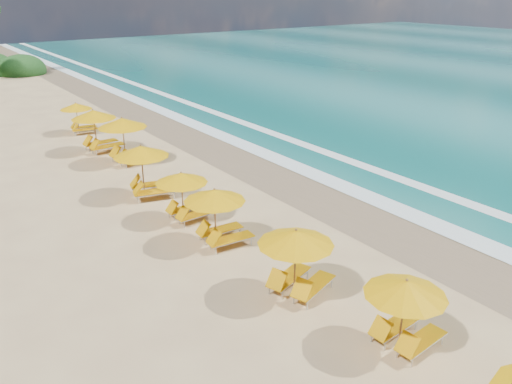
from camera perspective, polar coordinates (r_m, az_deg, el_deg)
name	(u,v)px	position (r m, az deg, el deg)	size (l,w,h in m)	color
ground	(256,219)	(20.88, 0.00, -3.06)	(160.00, 160.00, 0.00)	tan
wet_sand	(328,197)	(23.23, 8.05, -0.59)	(4.00, 160.00, 0.01)	#886E51
surf_foam	(370,184)	(25.05, 12.57, 0.84)	(4.00, 160.00, 0.01)	white
station_2	(407,308)	(13.91, 16.50, -12.35)	(2.40, 2.25, 2.14)	olive
station_3	(298,257)	(15.47, 4.75, -7.25)	(2.95, 2.89, 2.32)	olive
station_4	(219,213)	(18.43, -4.11, -2.32)	(2.56, 2.40, 2.26)	olive
station_5	(186,193)	(20.56, -7.86, -0.07)	(2.33, 2.17, 2.13)	olive
station_6	(147,167)	(23.16, -12.12, 2.70)	(3.07, 2.98, 2.47)	olive
station_7	(127,137)	(27.94, -14.22, 5.96)	(2.98, 2.80, 2.58)	olive
station_8	(98,128)	(30.48, -17.22, 6.89)	(2.82, 2.63, 2.52)	olive
station_9	(80,116)	(34.93, -19.10, 8.04)	(2.43, 2.32, 2.03)	olive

